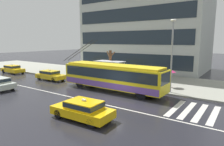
{
  "coord_description": "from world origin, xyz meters",
  "views": [
    {
      "loc": [
        9.86,
        -13.67,
        5.16
      ],
      "look_at": [
        -1.97,
        3.47,
        1.78
      ],
      "focal_mm": 31.66,
      "sensor_mm": 36.0,
      "label": 1
    }
  ],
  "objects": [
    {
      "name": "crosswalk_stripe_inner_a",
      "position": [
        6.46,
        1.33,
        0.0
      ],
      "size": [
        0.44,
        4.4,
        0.01
      ],
      "primitive_type": "cube",
      "color": "beige",
      "rests_on": "ground_plane"
    },
    {
      "name": "pedestrian_at_shelter",
      "position": [
        3.03,
        7.46,
        1.77
      ],
      "size": [
        1.32,
        1.32,
        1.97
      ],
      "color": "brown",
      "rests_on": "sidewalk_slab"
    },
    {
      "name": "sidewalk_slab",
      "position": [
        0.0,
        9.67,
        0.07
      ],
      "size": [
        80.0,
        10.0,
        0.14
      ],
      "primitive_type": "cube",
      "color": "gray",
      "rests_on": "ground_plane"
    },
    {
      "name": "pedestrian_approaching_curb",
      "position": [
        -1.29,
        7.38,
        1.72
      ],
      "size": [
        1.54,
        1.54,
        1.92
      ],
      "color": "black",
      "rests_on": "sidewalk_slab"
    },
    {
      "name": "taxi_oncoming_near",
      "position": [
        1.14,
        -4.44,
        0.7
      ],
      "size": [
        4.31,
        2.0,
        1.39
      ],
      "color": "yellow",
      "rests_on": "ground_plane"
    },
    {
      "name": "trolleybus",
      "position": [
        -1.62,
        3.07,
        1.53
      ],
      "size": [
        12.91,
        2.73,
        5.31
      ],
      "color": "yellow",
      "rests_on": "ground_plane"
    },
    {
      "name": "lane_centre_line",
      "position": [
        0.0,
        -1.2,
        0.0
      ],
      "size": [
        72.0,
        0.14,
        0.01
      ],
      "primitive_type": "cube",
      "color": "silver",
      "rests_on": "ground_plane"
    },
    {
      "name": "crosswalk_stripe_inner_b",
      "position": [
        8.26,
        1.33,
        0.0
      ],
      "size": [
        0.44,
        4.4,
        0.01
      ],
      "primitive_type": "cube",
      "color": "beige",
      "rests_on": "ground_plane"
    },
    {
      "name": "bus_shelter",
      "position": [
        -4.37,
        6.63,
        2.07
      ],
      "size": [
        3.71,
        1.83,
        2.54
      ],
      "color": "gray",
      "rests_on": "sidewalk_slab"
    },
    {
      "name": "taxi_far_behind",
      "position": [
        -21.56,
        3.32,
        0.7
      ],
      "size": [
        4.33,
        1.77,
        1.39
      ],
      "color": "yellow",
      "rests_on": "ground_plane"
    },
    {
      "name": "crosswalk_stripe_edge_near",
      "position": [
        5.56,
        1.33,
        0.0
      ],
      "size": [
        0.44,
        4.4,
        0.01
      ],
      "primitive_type": "cube",
      "color": "beige",
      "rests_on": "ground_plane"
    },
    {
      "name": "street_tree_bare",
      "position": [
        -4.84,
        7.25,
        2.24
      ],
      "size": [
        1.87,
        1.25,
        3.83
      ],
      "color": "brown",
      "rests_on": "sidewalk_slab"
    },
    {
      "name": "taxi_queued_behind_bus",
      "position": [
        -11.7,
        3.05,
        0.7
      ],
      "size": [
        4.32,
        1.87,
        1.39
      ],
      "color": "yellow",
      "rests_on": "ground_plane"
    },
    {
      "name": "ground_plane",
      "position": [
        0.0,
        0.0,
        0.0
      ],
      "size": [
        160.0,
        160.0,
        0.0
      ],
      "primitive_type": "plane",
      "color": "#222228"
    },
    {
      "name": "street_lamp",
      "position": [
        3.8,
        5.26,
        4.29
      ],
      "size": [
        0.6,
        0.32,
        7.06
      ],
      "color": "gray",
      "rests_on": "sidewalk_slab"
    },
    {
      "name": "crosswalk_stripe_center",
      "position": [
        7.36,
        1.33,
        0.0
      ],
      "size": [
        0.44,
        4.4,
        0.01
      ],
      "primitive_type": "cube",
      "color": "beige",
      "rests_on": "ground_plane"
    }
  ]
}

